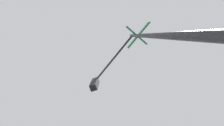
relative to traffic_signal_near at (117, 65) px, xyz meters
name	(u,v)px	position (x,y,z in m)	size (l,w,h in m)	color
traffic_signal_near	(117,65)	(0.00, 0.00, 0.00)	(2.09, 2.96, 6.26)	black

